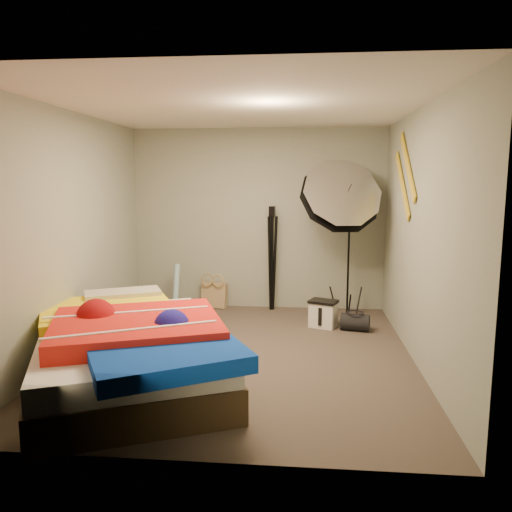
# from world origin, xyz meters

# --- Properties ---
(floor) EXTENTS (4.00, 4.00, 0.00)m
(floor) POSITION_xyz_m (0.00, 0.00, 0.00)
(floor) COLOR #4A3F36
(floor) RESTS_ON ground
(ceiling) EXTENTS (4.00, 4.00, 0.00)m
(ceiling) POSITION_xyz_m (0.00, 0.00, 2.50)
(ceiling) COLOR silver
(ceiling) RESTS_ON wall_back
(wall_back) EXTENTS (3.50, 0.00, 3.50)m
(wall_back) POSITION_xyz_m (0.00, 2.00, 1.25)
(wall_back) COLOR gray
(wall_back) RESTS_ON floor
(wall_front) EXTENTS (3.50, 0.00, 3.50)m
(wall_front) POSITION_xyz_m (0.00, -2.00, 1.25)
(wall_front) COLOR gray
(wall_front) RESTS_ON floor
(wall_left) EXTENTS (0.00, 4.00, 4.00)m
(wall_left) POSITION_xyz_m (-1.75, 0.00, 1.25)
(wall_left) COLOR gray
(wall_left) RESTS_ON floor
(wall_right) EXTENTS (0.00, 4.00, 4.00)m
(wall_right) POSITION_xyz_m (1.75, 0.00, 1.25)
(wall_right) COLOR gray
(wall_right) RESTS_ON floor
(tote_bag) EXTENTS (0.38, 0.22, 0.37)m
(tote_bag) POSITION_xyz_m (-0.62, 1.90, 0.18)
(tote_bag) COLOR tan
(tote_bag) RESTS_ON floor
(wrapping_roll) EXTENTS (0.11, 0.20, 0.66)m
(wrapping_roll) POSITION_xyz_m (-1.11, 1.68, 0.33)
(wrapping_roll) COLOR #59B3D3
(wrapping_roll) RESTS_ON floor
(camera_case) EXTENTS (0.37, 0.32, 0.31)m
(camera_case) POSITION_xyz_m (0.89, 1.09, 0.15)
(camera_case) COLOR silver
(camera_case) RESTS_ON floor
(duffel_bag) EXTENTS (0.37, 0.27, 0.21)m
(duffel_bag) POSITION_xyz_m (1.27, 0.97, 0.10)
(duffel_bag) COLOR black
(duffel_bag) RESTS_ON floor
(wall_stripe_upper) EXTENTS (0.02, 0.91, 0.78)m
(wall_stripe_upper) POSITION_xyz_m (1.73, 0.60, 1.95)
(wall_stripe_upper) COLOR gold
(wall_stripe_upper) RESTS_ON wall_right
(wall_stripe_lower) EXTENTS (0.02, 0.91, 0.78)m
(wall_stripe_lower) POSITION_xyz_m (1.73, 0.85, 1.75)
(wall_stripe_lower) COLOR gold
(wall_stripe_lower) RESTS_ON wall_right
(bed) EXTENTS (2.35, 2.62, 0.65)m
(bed) POSITION_xyz_m (-0.89, -0.82, 0.32)
(bed) COLOR #40311D
(bed) RESTS_ON floor
(photo_umbrella) EXTENTS (1.21, 0.88, 2.18)m
(photo_umbrella) POSITION_xyz_m (1.08, 1.49, 1.56)
(photo_umbrella) COLOR black
(photo_umbrella) RESTS_ON floor
(camera_tripod) EXTENTS (0.09, 0.09, 1.44)m
(camera_tripod) POSITION_xyz_m (0.20, 1.86, 0.83)
(camera_tripod) COLOR black
(camera_tripod) RESTS_ON floor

